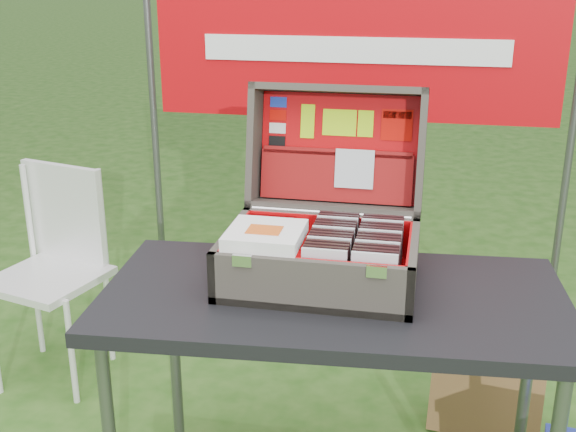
% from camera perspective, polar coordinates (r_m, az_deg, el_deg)
% --- Properties ---
extents(table, '(1.29, 0.72, 0.78)m').
position_cam_1_polar(table, '(2.16, 3.39, -15.42)').
color(table, black).
rests_on(table, ground).
extents(table_top, '(1.29, 0.72, 0.04)m').
position_cam_1_polar(table_top, '(1.97, 3.60, -6.55)').
color(table_top, black).
rests_on(table_top, ground).
extents(table_leg_bl, '(0.04, 0.04, 0.74)m').
position_cam_1_polar(table_leg_bl, '(2.50, -8.92, -10.91)').
color(table_leg_bl, '#59595B').
rests_on(table_leg_bl, ground).
extents(table_leg_br, '(0.04, 0.04, 0.74)m').
position_cam_1_polar(table_leg_br, '(2.39, 18.20, -13.25)').
color(table_leg_br, '#59595B').
rests_on(table_leg_br, ground).
extents(suitcase, '(0.53, 0.54, 0.50)m').
position_cam_1_polar(suitcase, '(1.98, 2.88, 1.94)').
color(suitcase, '#3D3A31').
rests_on(suitcase, table).
extents(suitcase_base_bottom, '(0.53, 0.38, 0.02)m').
position_cam_1_polar(suitcase_base_bottom, '(2.01, 2.51, -5.04)').
color(suitcase_base_bottom, '#3D3A31').
rests_on(suitcase_base_bottom, table_top).
extents(suitcase_base_wall_front, '(0.53, 0.02, 0.14)m').
position_cam_1_polar(suitcase_base_wall_front, '(1.83, 1.64, -5.59)').
color(suitcase_base_wall_front, '#3D3A31').
rests_on(suitcase_base_wall_front, table_top).
extents(suitcase_base_wall_back, '(0.53, 0.02, 0.14)m').
position_cam_1_polar(suitcase_base_wall_back, '(2.15, 3.28, -1.65)').
color(suitcase_base_wall_back, '#3D3A31').
rests_on(suitcase_base_wall_back, table_top).
extents(suitcase_base_wall_left, '(0.02, 0.38, 0.14)m').
position_cam_1_polar(suitcase_base_wall_left, '(2.04, -4.52, -2.90)').
color(suitcase_base_wall_left, '#3D3A31').
rests_on(suitcase_base_wall_left, table_top).
extents(suitcase_base_wall_right, '(0.02, 0.38, 0.14)m').
position_cam_1_polar(suitcase_base_wall_right, '(1.97, 9.85, -3.98)').
color(suitcase_base_wall_right, '#3D3A31').
rests_on(suitcase_base_wall_right, table_top).
extents(suitcase_liner_floor, '(0.49, 0.33, 0.01)m').
position_cam_1_polar(suitcase_liner_floor, '(2.00, 2.51, -4.69)').
color(suitcase_liner_floor, red).
rests_on(suitcase_liner_floor, suitcase_base_bottom).
extents(suitcase_latch_left, '(0.05, 0.01, 0.03)m').
position_cam_1_polar(suitcase_latch_left, '(1.83, -3.64, -3.55)').
color(suitcase_latch_left, silver).
rests_on(suitcase_latch_left, suitcase_base_wall_front).
extents(suitcase_latch_right, '(0.05, 0.01, 0.03)m').
position_cam_1_polar(suitcase_latch_right, '(1.77, 7.02, -4.38)').
color(suitcase_latch_right, silver).
rests_on(suitcase_latch_right, suitcase_base_wall_front).
extents(suitcase_hinge, '(0.47, 0.02, 0.02)m').
position_cam_1_polar(suitcase_hinge, '(2.13, 3.36, 0.22)').
color(suitcase_hinge, silver).
rests_on(suitcase_hinge, suitcase_base_wall_back).
extents(suitcase_lid_back, '(0.53, 0.10, 0.37)m').
position_cam_1_polar(suitcase_lid_back, '(2.25, 4.05, 5.40)').
color(suitcase_lid_back, '#3D3A31').
rests_on(suitcase_lid_back, suitcase_base_wall_back).
extents(suitcase_lid_rim_far, '(0.53, 0.14, 0.05)m').
position_cam_1_polar(suitcase_lid_rim_far, '(2.19, 4.08, 9.99)').
color(suitcase_lid_rim_far, '#3D3A31').
rests_on(suitcase_lid_rim_far, suitcase_lid_back).
extents(suitcase_lid_rim_near, '(0.53, 0.14, 0.05)m').
position_cam_1_polar(suitcase_lid_rim_near, '(2.20, 3.62, 0.72)').
color(suitcase_lid_rim_near, '#3D3A31').
rests_on(suitcase_lid_rim_near, suitcase_lid_back).
extents(suitcase_lid_rim_left, '(0.02, 0.21, 0.40)m').
position_cam_1_polar(suitcase_lid_rim_left, '(2.23, -2.62, 5.66)').
color(suitcase_lid_rim_left, '#3D3A31').
rests_on(suitcase_lid_rim_left, suitcase_lid_back).
extents(suitcase_lid_rim_right, '(0.02, 0.21, 0.40)m').
position_cam_1_polar(suitcase_lid_rim_right, '(2.17, 10.51, 4.94)').
color(suitcase_lid_rim_right, '#3D3A31').
rests_on(suitcase_lid_rim_right, suitcase_lid_back).
extents(suitcase_lid_liner, '(0.48, 0.07, 0.33)m').
position_cam_1_polar(suitcase_lid_liner, '(2.23, 4.01, 5.39)').
color(suitcase_lid_liner, red).
rests_on(suitcase_lid_liner, suitcase_lid_back).
extents(suitcase_liner_wall_front, '(0.49, 0.01, 0.12)m').
position_cam_1_polar(suitcase_liner_wall_front, '(1.83, 1.72, -5.12)').
color(suitcase_liner_wall_front, red).
rests_on(suitcase_liner_wall_front, suitcase_base_bottom).
extents(suitcase_liner_wall_back, '(0.49, 0.01, 0.12)m').
position_cam_1_polar(suitcase_liner_wall_back, '(2.13, 3.23, -1.51)').
color(suitcase_liner_wall_back, red).
rests_on(suitcase_liner_wall_back, suitcase_base_bottom).
extents(suitcase_liner_wall_left, '(0.01, 0.33, 0.12)m').
position_cam_1_polar(suitcase_liner_wall_left, '(2.03, -4.17, -2.66)').
color(suitcase_liner_wall_left, red).
rests_on(suitcase_liner_wall_left, suitcase_base_bottom).
extents(suitcase_liner_wall_right, '(0.01, 0.33, 0.12)m').
position_cam_1_polar(suitcase_liner_wall_right, '(1.96, 9.47, -3.68)').
color(suitcase_liner_wall_right, red).
rests_on(suitcase_liner_wall_right, suitcase_base_bottom).
extents(suitcase_lid_pocket, '(0.47, 0.06, 0.15)m').
position_cam_1_polar(suitcase_lid_pocket, '(2.22, 3.83, 3.12)').
color(suitcase_lid_pocket, maroon).
rests_on(suitcase_lid_pocket, suitcase_lid_liner).
extents(suitcase_pocket_edge, '(0.46, 0.02, 0.02)m').
position_cam_1_polar(suitcase_pocket_edge, '(2.21, 3.91, 5.05)').
color(suitcase_pocket_edge, maroon).
rests_on(suitcase_pocket_edge, suitcase_lid_pocket).
extents(suitcase_pocket_cd, '(0.12, 0.03, 0.12)m').
position_cam_1_polar(suitcase_pocket_cd, '(2.19, 5.27, 3.73)').
color(suitcase_pocket_cd, silver).
rests_on(suitcase_pocket_cd, suitcase_lid_pocket).
extents(lid_sticker_cc_a, '(0.05, 0.01, 0.03)m').
position_cam_1_polar(lid_sticker_cc_a, '(2.26, -0.76, 8.99)').
color(lid_sticker_cc_a, '#1933B2').
rests_on(lid_sticker_cc_a, suitcase_lid_liner).
extents(lid_sticker_cc_b, '(0.05, 0.01, 0.03)m').
position_cam_1_polar(lid_sticker_cc_b, '(2.26, -0.80, 7.97)').
color(lid_sticker_cc_b, '#CA0800').
rests_on(lid_sticker_cc_b, suitcase_lid_liner).
extents(lid_sticker_cc_c, '(0.05, 0.01, 0.03)m').
position_cam_1_polar(lid_sticker_cc_c, '(2.26, -0.83, 6.96)').
color(lid_sticker_cc_c, white).
rests_on(lid_sticker_cc_c, suitcase_lid_liner).
extents(lid_sticker_cc_d, '(0.05, 0.01, 0.03)m').
position_cam_1_polar(lid_sticker_cc_d, '(2.26, -0.87, 5.95)').
color(lid_sticker_cc_d, black).
rests_on(lid_sticker_cc_d, suitcase_lid_liner).
extents(lid_card_neon_tall, '(0.04, 0.02, 0.10)m').
position_cam_1_polar(lid_card_neon_tall, '(2.24, 1.56, 7.49)').
color(lid_card_neon_tall, '#B3ED0D').
rests_on(lid_card_neon_tall, suitcase_lid_liner).
extents(lid_card_neon_main, '(0.10, 0.02, 0.08)m').
position_cam_1_polar(lid_card_neon_main, '(2.22, 4.09, 7.37)').
color(lid_card_neon_main, '#B3ED0D').
rests_on(lid_card_neon_main, suitcase_lid_liner).
extents(lid_card_neon_small, '(0.05, 0.02, 0.08)m').
position_cam_1_polar(lid_card_neon_small, '(2.22, 6.15, 7.26)').
color(lid_card_neon_small, '#B3ED0D').
rests_on(lid_card_neon_small, suitcase_lid_liner).
extents(lid_sticker_band, '(0.09, 0.02, 0.09)m').
position_cam_1_polar(lid_sticker_band, '(2.21, 8.60, 7.12)').
color(lid_sticker_band, '#CA0800').
rests_on(lid_sticker_band, suitcase_lid_liner).
extents(lid_sticker_band_bar, '(0.08, 0.01, 0.02)m').
position_cam_1_polar(lid_sticker_band_bar, '(2.21, 8.64, 7.90)').
color(lid_sticker_band_bar, black).
rests_on(lid_sticker_band_bar, suitcase_lid_liner).
extents(cd_left_0, '(0.12, 0.01, 0.13)m').
position_cam_1_polar(cd_left_0, '(1.84, 2.85, -4.57)').
color(cd_left_0, silver).
rests_on(cd_left_0, suitcase_liner_floor).
extents(cd_left_1, '(0.12, 0.01, 0.13)m').
position_cam_1_polar(cd_left_1, '(1.86, 2.95, -4.32)').
color(cd_left_1, black).
rests_on(cd_left_1, suitcase_liner_floor).
extents(cd_left_2, '(0.12, 0.01, 0.13)m').
position_cam_1_polar(cd_left_2, '(1.88, 3.05, -4.07)').
color(cd_left_2, black).
rests_on(cd_left_2, suitcase_liner_floor).
extents(cd_left_3, '(0.12, 0.01, 0.13)m').
position_cam_1_polar(cd_left_3, '(1.90, 3.14, -3.82)').
color(cd_left_3, black).
rests_on(cd_left_3, suitcase_liner_floor).
extents(cd_left_4, '(0.12, 0.01, 0.13)m').
position_cam_1_polar(cd_left_4, '(1.92, 3.23, -3.58)').
color(cd_left_4, silver).
rests_on(cd_left_4, suitcase_liner_floor).
extents(cd_left_5, '(0.12, 0.01, 0.13)m').
position_cam_1_polar(cd_left_5, '(1.94, 3.32, -3.35)').
color(cd_left_5, black).
rests_on(cd_left_5, suitcase_liner_floor).
extents(cd_left_6, '(0.12, 0.01, 0.13)m').
position_cam_1_polar(cd_left_6, '(1.96, 3.41, -3.12)').
color(cd_left_6, black).
rests_on(cd_left_6, suitcase_liner_floor).
extents(cd_left_7, '(0.12, 0.01, 0.13)m').
position_cam_1_polar(cd_left_7, '(1.97, 3.50, -2.89)').
color(cd_left_7, black).
rests_on(cd_left_7, suitcase_liner_floor).
extents(cd_left_8, '(0.12, 0.01, 0.13)m').
position_cam_1_polar(cd_left_8, '(1.99, 3.58, -2.67)').
color(cd_left_8, silver).
rests_on(cd_left_8, suitcase_liner_floor).
extents(cd_left_9, '(0.12, 0.01, 0.13)m').
position_cam_1_polar(cd_left_9, '(2.01, 3.66, -2.45)').
color(cd_left_9, black).
rests_on(cd_left_9, suitcase_liner_floor).
extents(cd_left_10, '(0.12, 0.01, 0.13)m').
position_cam_1_polar(cd_left_10, '(2.03, 3.75, -2.24)').
color(cd_left_10, black).
rests_on(cd_left_10, suitcase_liner_floor).
extents(cd_left_11, '(0.12, 0.01, 0.13)m').
position_cam_1_polar(cd_left_11, '(2.05, 3.83, -2.03)').
color(cd_left_11, black).
rests_on(cd_left_11, suitcase_liner_floor).
extents(cd_left_12, '(0.12, 0.01, 0.13)m').
position_cam_1_polar(cd_left_12, '(2.07, 3.90, -1.82)').
color(cd_left_12, silver).
rests_on(cd_left_12, suitcase_liner_floor).
extents(cd_left_13, '(0.12, 0.01, 0.13)m').
position_cam_1_polar(cd_left_13, '(2.09, 3.98, -1.62)').
color(cd_left_13, black).
rests_on(cd_left_13, suitcase_liner_floor).
extents(cd_left_14, '(0.12, 0.01, 0.13)m').
position_cam_1_polar(cd_left_14, '(2.11, 4.06, -1.42)').
color(cd_left_14, black).
rests_on(cd_left_14, suitcase_liner_floor).
extents(cd_right_0, '(0.12, 0.01, 0.13)m').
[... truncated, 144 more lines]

